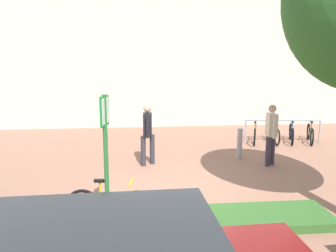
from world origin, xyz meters
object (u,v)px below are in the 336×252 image
Objects in this scene: parking_sign_post at (106,143)px; bike_at_sign at (111,206)px; bollard_steel at (240,143)px; person_suited_navy at (148,131)px; bike_rack_cluster at (282,133)px; person_casual_tan at (271,131)px.

parking_sign_post reaches higher than bike_at_sign.
person_suited_navy is at bearing -170.54° from bollard_steel.
bike_rack_cluster is 1.53× the size of person_casual_tan.
bike_at_sign is 0.97× the size of person_casual_tan.
person_casual_tan is at bearing 38.70° from parking_sign_post.
person_casual_tan is 1.00× the size of person_suited_navy.
bike_rack_cluster is at bearing 61.01° from person_casual_tan.
parking_sign_post is at bearing -133.54° from bike_rack_cluster.
bollard_steel is at bearing 127.16° from person_casual_tan.
parking_sign_post reaches higher than person_casual_tan.
parking_sign_post is at bearing -102.48° from bike_at_sign.
parking_sign_post is at bearing -141.30° from person_casual_tan.
bike_at_sign reaches higher than bike_rack_cluster.
bike_rack_cluster is at bearing 24.55° from person_suited_navy.
person_casual_tan is at bearing -118.99° from bike_rack_cluster.
person_suited_navy is (0.83, 3.61, 0.63)m from bike_at_sign.
parking_sign_post is at bearing -130.58° from bollard_steel.
person_casual_tan reaches higher than bollard_steel.
bike_at_sign is at bearing 77.52° from parking_sign_post.
bike_at_sign is at bearing -102.89° from person_suited_navy.
bike_at_sign is 0.97× the size of person_suited_navy.
bike_rack_cluster is 2.70m from bollard_steel.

